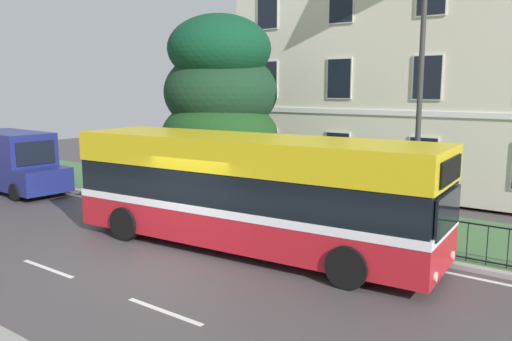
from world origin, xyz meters
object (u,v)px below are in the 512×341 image
single_decker_bus (248,190)px  street_lamp_post (420,83)px  white_panel_van (14,161)px  georgian_townhouse (470,55)px  evergreen_tree (218,130)px

single_decker_bus → street_lamp_post: street_lamp_post is taller
single_decker_bus → white_panel_van: 12.63m
white_panel_van → street_lamp_post: 16.59m
single_decker_bus → georgian_townhouse: bearing=77.5°
white_panel_van → street_lamp_post: street_lamp_post is taller
evergreen_tree → street_lamp_post: street_lamp_post is taller
georgian_townhouse → street_lamp_post: georgian_townhouse is taller
georgian_townhouse → evergreen_tree: georgian_townhouse is taller
georgian_townhouse → white_panel_van: georgian_townhouse is taller
white_panel_van → street_lamp_post: (16.11, 2.42, 3.12)m
evergreen_tree → single_decker_bus: size_ratio=0.72×
georgian_townhouse → evergreen_tree: bearing=-124.3°
evergreen_tree → white_panel_van: (-8.13, -3.62, -1.46)m
evergreen_tree → single_decker_bus: evergreen_tree is taller
white_panel_van → evergreen_tree: bearing=26.6°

